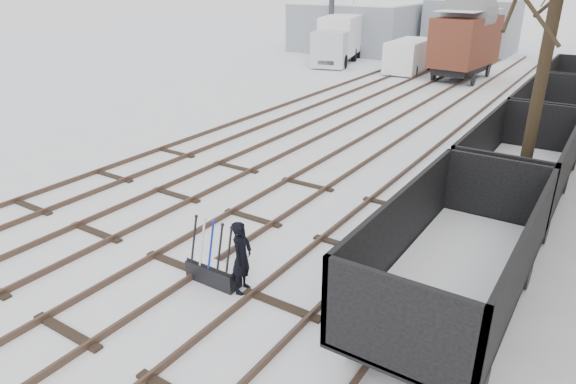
% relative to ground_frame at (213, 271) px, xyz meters
% --- Properties ---
extents(ground, '(120.00, 120.00, 0.00)m').
position_rel_ground_frame_xyz_m(ground, '(-1.21, 0.07, -0.28)').
color(ground, white).
rests_on(ground, ground).
extents(tracks, '(13.90, 52.00, 0.16)m').
position_rel_ground_frame_xyz_m(tracks, '(-1.21, 13.75, -0.21)').
color(tracks, black).
rests_on(tracks, ground).
extents(shed_left, '(10.00, 8.00, 4.10)m').
position_rel_ground_frame_xyz_m(shed_left, '(-14.21, 36.07, 1.76)').
color(shed_left, gray).
rests_on(shed_left, ground).
extents(shed_right, '(7.00, 6.00, 4.50)m').
position_rel_ground_frame_xyz_m(shed_right, '(-5.21, 40.07, 1.96)').
color(shed_right, gray).
rests_on(shed_right, ground).
extents(ground_frame, '(1.30, 0.42, 1.49)m').
position_rel_ground_frame_xyz_m(ground_frame, '(0.00, 0.00, 0.00)').
color(ground_frame, black).
rests_on(ground_frame, ground).
extents(worker, '(0.51, 0.67, 1.67)m').
position_rel_ground_frame_xyz_m(worker, '(0.75, 0.10, 0.55)').
color(worker, black).
rests_on(worker, ground).
extents(freight_wagon_a, '(2.46, 6.15, 2.51)m').
position_rel_ground_frame_xyz_m(freight_wagon_a, '(4.79, 1.63, 0.68)').
color(freight_wagon_a, black).
rests_on(freight_wagon_a, ground).
extents(freight_wagon_b, '(2.46, 6.15, 2.51)m').
position_rel_ground_frame_xyz_m(freight_wagon_b, '(4.79, 8.03, 0.68)').
color(freight_wagon_b, black).
rests_on(freight_wagon_b, ground).
extents(freight_wagon_c, '(2.46, 6.15, 2.51)m').
position_rel_ground_frame_xyz_m(freight_wagon_c, '(4.79, 14.43, 0.68)').
color(freight_wagon_c, black).
rests_on(freight_wagon_c, ground).
extents(freight_wagon_d, '(2.46, 6.15, 2.51)m').
position_rel_ground_frame_xyz_m(freight_wagon_d, '(4.79, 20.83, 0.68)').
color(freight_wagon_d, black).
rests_on(freight_wagon_d, ground).
extents(box_van_wagon, '(3.52, 5.96, 4.36)m').
position_rel_ground_frame_xyz_m(box_van_wagon, '(-2.30, 27.46, 2.26)').
color(box_van_wagon, black).
rests_on(box_van_wagon, ground).
extents(lorry, '(3.75, 7.90, 3.44)m').
position_rel_ground_frame_xyz_m(lorry, '(-12.37, 29.04, 1.49)').
color(lorry, black).
rests_on(lorry, ground).
extents(panel_van, '(2.37, 5.06, 2.19)m').
position_rel_ground_frame_xyz_m(panel_van, '(-6.22, 28.13, 0.86)').
color(panel_van, white).
rests_on(panel_van, ground).
extents(crane, '(1.79, 5.20, 8.97)m').
position_rel_ground_frame_xyz_m(crane, '(-14.10, 31.25, 2.08)').
color(crane, '#303035').
rests_on(crane, ground).
extents(tree_near, '(0.30, 0.30, 7.44)m').
position_rel_ground_frame_xyz_m(tree_near, '(5.10, 6.46, 3.44)').
color(tree_near, black).
rests_on(tree_near, ground).
extents(tree_far_left, '(0.30, 0.30, 6.73)m').
position_rel_ground_frame_xyz_m(tree_far_left, '(-2.75, 41.59, 3.08)').
color(tree_far_left, black).
rests_on(tree_far_left, ground).
extents(tree_far_right, '(0.30, 0.30, 7.30)m').
position_rel_ground_frame_xyz_m(tree_far_right, '(1.92, 35.12, 3.37)').
color(tree_far_right, black).
rests_on(tree_far_right, ground).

